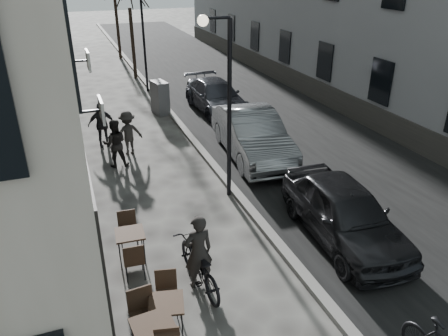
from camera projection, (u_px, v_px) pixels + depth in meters
road at (229, 94)px, 22.58m from camera, size 7.30×60.00×0.00m
kerb at (160, 100)px, 21.41m from camera, size 0.25×60.00×0.12m
streetlamp_near at (223, 91)px, 11.50m from camera, size 0.90×0.28×5.09m
streetlamp_far at (140, 29)px, 21.65m from camera, size 0.90×0.28×5.09m
bistro_set_b at (167, 315)px, 7.90m from camera, size 0.75×1.59×0.91m
bistro_set_c at (131, 244)px, 9.86m from camera, size 0.67×1.58×0.92m
utility_cabinet at (160, 98)px, 19.43m from camera, size 0.70×1.05×1.46m
bicycle at (199, 265)px, 9.12m from camera, size 0.88×2.05×1.05m
cyclist_rider at (198, 252)px, 8.97m from camera, size 0.66×0.47×1.71m
pedestrian_near at (115, 143)px, 14.35m from camera, size 0.86×0.70×1.64m
pedestrian_mid at (128, 133)px, 15.29m from camera, size 1.10×0.73×1.58m
pedestrian_far at (102, 125)px, 15.94m from camera, size 1.00×0.48×1.67m
car_near at (344, 212)px, 10.60m from camera, size 2.04×4.45×1.48m
car_mid at (252, 134)px, 15.11m from camera, size 2.16×5.08×1.63m
car_far at (216, 96)px, 19.82m from camera, size 2.02×4.69×1.35m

